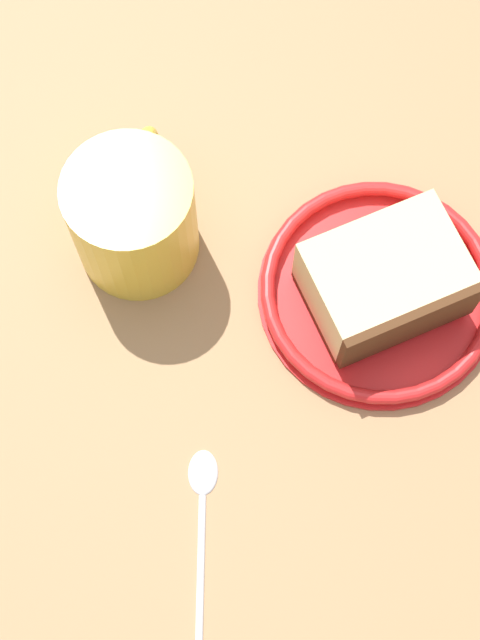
{
  "coord_description": "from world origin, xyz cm",
  "views": [
    {
      "loc": [
        8.22,
        20.97,
        63.2
      ],
      "look_at": [
        2.42,
        1.17,
        3.0
      ],
      "focal_mm": 54.01,
      "sensor_mm": 36.0,
      "label": 1
    }
  ],
  "objects_px": {
    "small_plate": "(378,291)",
    "tea_mug": "(133,216)",
    "cake_slice": "(385,281)",
    "teaspoon": "(202,510)"
  },
  "relations": [
    {
      "from": "small_plate",
      "to": "tea_mug",
      "type": "xyz_separation_m",
      "value": [
        0.15,
        -0.08,
        0.04
      ]
    },
    {
      "from": "small_plate",
      "to": "tea_mug",
      "type": "height_order",
      "value": "tea_mug"
    },
    {
      "from": "cake_slice",
      "to": "teaspoon",
      "type": "bearing_deg",
      "value": 34.23
    },
    {
      "from": "tea_mug",
      "to": "teaspoon",
      "type": "bearing_deg",
      "value": 87.53
    },
    {
      "from": "tea_mug",
      "to": "cake_slice",
      "type": "bearing_deg",
      "value": 149.75
    },
    {
      "from": "cake_slice",
      "to": "tea_mug",
      "type": "distance_m",
      "value": 0.17
    },
    {
      "from": "small_plate",
      "to": "cake_slice",
      "type": "height_order",
      "value": "cake_slice"
    },
    {
      "from": "small_plate",
      "to": "cake_slice",
      "type": "bearing_deg",
      "value": 97.24
    },
    {
      "from": "small_plate",
      "to": "cake_slice",
      "type": "xyz_separation_m",
      "value": [
        -0.0,
        0.0,
        0.03
      ]
    },
    {
      "from": "cake_slice",
      "to": "tea_mug",
      "type": "relative_size",
      "value": 1.03
    }
  ]
}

